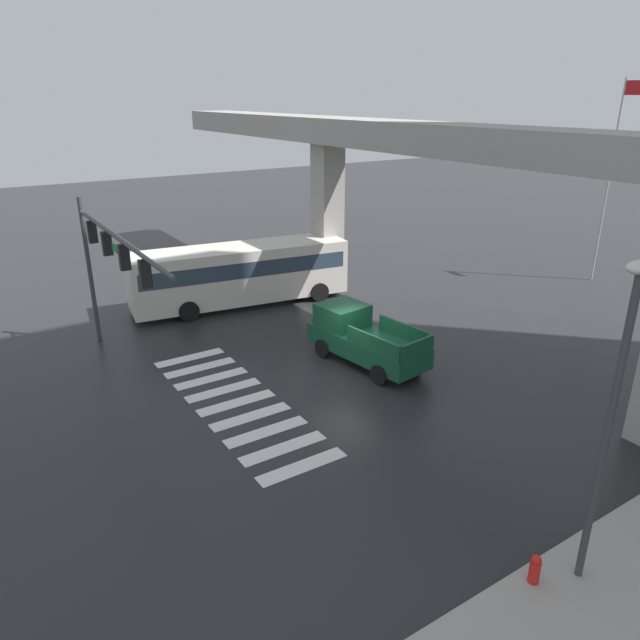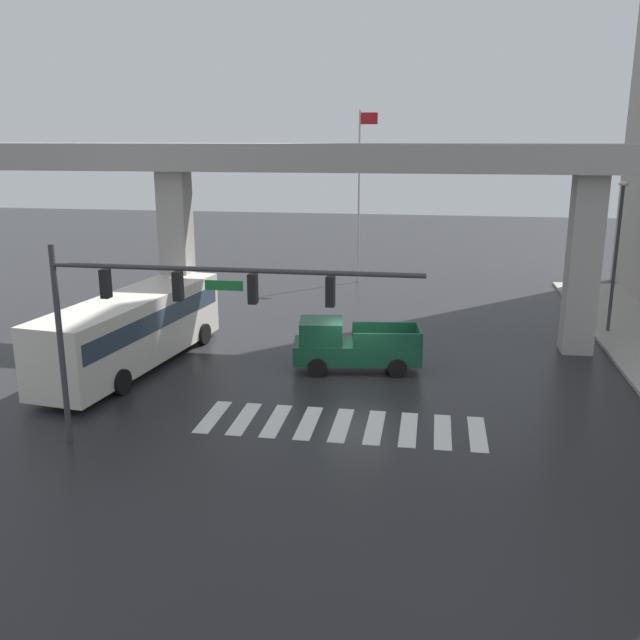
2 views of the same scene
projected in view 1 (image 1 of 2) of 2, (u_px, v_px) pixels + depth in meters
name	position (u px, v px, depth m)	size (l,w,h in m)	color
ground_plane	(348.00, 370.00, 22.50)	(120.00, 120.00, 0.00)	#232326
crosswalk_stripes	(236.00, 403.00, 20.12)	(9.35, 2.80, 0.01)	silver
elevated_overpass	(459.00, 159.00, 22.30)	(48.48, 2.57, 8.92)	#9E9991
pickup_truck	(362.00, 338.00, 22.98)	(5.31, 2.60, 2.08)	#14472D
city_bus	(241.00, 271.00, 29.06)	(3.94, 11.04, 2.99)	beige
traffic_signal_mast	(107.00, 254.00, 20.66)	(10.89, 0.32, 6.20)	#38383D
street_lamp_near_corner	(615.00, 396.00, 11.15)	(0.44, 0.70, 7.24)	#38383D
fire_hydrant	(534.00, 571.00, 12.44)	(0.24, 0.24, 0.85)	red
flagpole	(612.00, 170.00, 31.22)	(1.16, 0.12, 10.79)	silver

